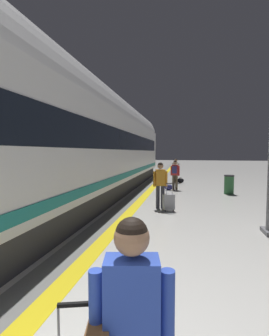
% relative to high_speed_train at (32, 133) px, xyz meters
% --- Properties ---
extents(safety_line_strip, '(0.36, 80.00, 0.01)m').
position_rel_high_speed_train_xyz_m(safety_line_strip, '(2.20, 4.45, -2.50)').
color(safety_line_strip, yellow).
rests_on(safety_line_strip, ground).
extents(tactile_edge_band, '(0.71, 80.00, 0.01)m').
position_rel_high_speed_train_xyz_m(tactile_edge_band, '(1.83, 4.45, -2.50)').
color(tactile_edge_band, slate).
rests_on(tactile_edge_band, ground).
extents(high_speed_train, '(2.94, 32.30, 4.97)m').
position_rel_high_speed_train_xyz_m(high_speed_train, '(0.00, 0.00, 0.00)').
color(high_speed_train, '#38383D').
rests_on(high_speed_train, ground).
extents(traveller_foreground, '(0.53, 0.34, 1.63)m').
position_rel_high_speed_train_xyz_m(traveller_foreground, '(3.68, -4.49, -1.56)').
color(traveller_foreground, '#383842').
rests_on(traveller_foreground, ground).
extents(passenger_near, '(0.50, 0.27, 1.64)m').
position_rel_high_speed_train_xyz_m(passenger_near, '(3.14, 2.78, -1.55)').
color(passenger_near, '#383842').
rests_on(passenger_near, ground).
extents(suitcase_near, '(0.44, 0.35, 0.96)m').
position_rel_high_speed_train_xyz_m(suitcase_near, '(3.45, 2.45, -2.19)').
color(suitcase_near, '#9E9EA3').
rests_on(suitcase_near, ground).
extents(passenger_mid, '(0.49, 0.21, 1.57)m').
position_rel_high_speed_train_xyz_m(passenger_mid, '(3.38, 10.39, -1.59)').
color(passenger_mid, black).
rests_on(passenger_mid, ground).
extents(duffel_bag_mid, '(0.44, 0.26, 0.36)m').
position_rel_high_speed_train_xyz_m(duffel_bag_mid, '(3.70, 10.28, -2.35)').
color(duffel_bag_mid, black).
rests_on(duffel_bag_mid, ground).
extents(passenger_far, '(0.48, 0.35, 1.57)m').
position_rel_high_speed_train_xyz_m(passenger_far, '(3.46, 7.27, -1.57)').
color(passenger_far, brown).
rests_on(passenger_far, ground).
extents(duffel_bag_far, '(0.44, 0.26, 0.36)m').
position_rel_high_speed_train_xyz_m(duffel_bag_far, '(3.15, 7.04, -2.35)').
color(duffel_bag_far, navy).
rests_on(duffel_bag_far, ground).
extents(waste_bin, '(0.46, 0.46, 0.91)m').
position_rel_high_speed_train_xyz_m(waste_bin, '(6.05, 6.42, -2.05)').
color(waste_bin, '#2D6638').
rests_on(waste_bin, ground).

